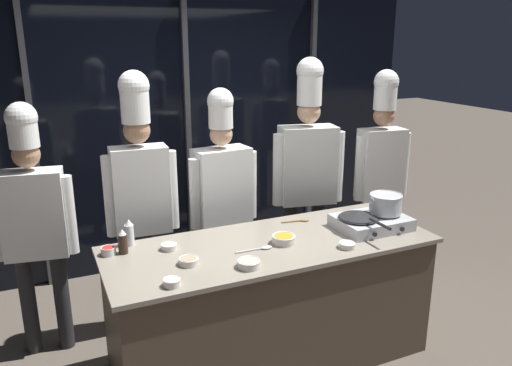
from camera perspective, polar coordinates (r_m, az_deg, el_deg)
ground_plane at (r=3.80m, az=1.64°, el=-19.26°), size 24.00×24.00×0.00m
window_wall_back at (r=4.94m, az=-7.91°, el=6.12°), size 4.85×0.09×2.70m
demo_counter at (r=3.56m, az=1.70°, el=-13.41°), size 2.22×0.84×0.89m
portable_stove at (r=3.69m, az=13.03°, el=-4.37°), size 0.51×0.39×0.10m
frying_pan at (r=3.59m, az=11.66°, el=-3.55°), size 0.28×0.49×0.05m
stock_pot at (r=3.72m, az=14.59°, el=-2.26°), size 0.26×0.23×0.14m
squeeze_bottle_clear at (r=3.39m, az=-14.28°, el=-5.55°), size 0.06×0.06×0.18m
squeeze_bottle_soy at (r=3.29m, az=-14.99°, el=-6.52°), size 0.06×0.06×0.16m
prep_bowl_onion at (r=3.30m, az=-9.91°, el=-7.13°), size 0.11×0.11×0.04m
prep_bowl_carrots at (r=3.35m, az=3.16°, el=-6.39°), size 0.16×0.16×0.06m
prep_bowl_bell_pepper at (r=3.31m, az=-16.52°, el=-7.38°), size 0.10×0.10×0.05m
prep_bowl_mushrooms at (r=3.08m, az=-7.71°, el=-8.79°), size 0.12×0.12×0.04m
prep_bowl_bean_sprouts at (r=3.33m, az=10.36°, el=-6.96°), size 0.11×0.11×0.04m
prep_bowl_shrimp at (r=3.01m, az=-0.85°, el=-9.15°), size 0.14×0.14×0.05m
prep_bowl_garlic at (r=2.84m, az=-9.61°, el=-11.09°), size 0.10×0.10×0.04m
serving_spoon_slotted at (r=3.26m, az=0.62°, el=-7.46°), size 0.25×0.05×0.02m
serving_spoon_solid at (r=3.75m, az=5.13°, el=-4.28°), size 0.22×0.06×0.02m
chef_head at (r=3.73m, az=-24.05°, el=-3.26°), size 0.54×0.28×1.82m
chef_sous at (r=3.76m, az=-13.07°, el=-0.21°), size 0.54×0.23×2.00m
chef_line at (r=4.02m, az=-3.88°, el=-0.51°), size 0.59×0.28×1.84m
chef_pastry at (r=4.31m, az=5.89°, el=2.15°), size 0.62×0.34×2.06m
chef_apprentice at (r=4.63m, az=14.08°, el=2.49°), size 0.53×0.26×1.95m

